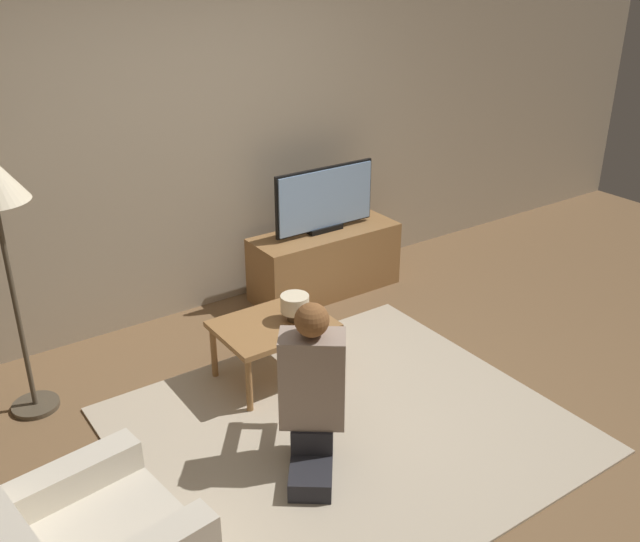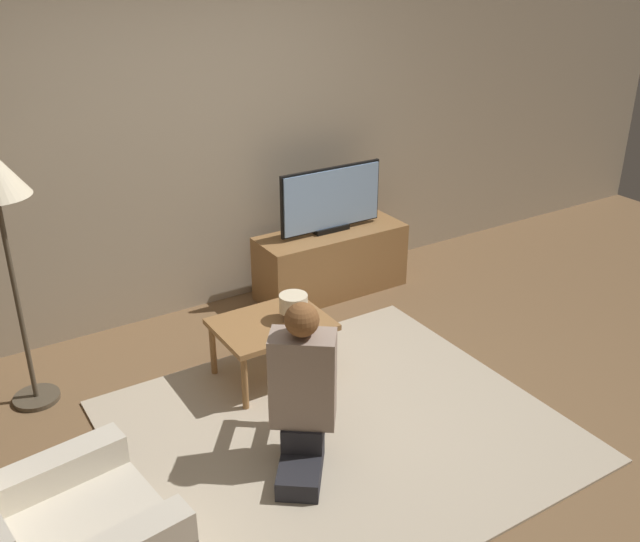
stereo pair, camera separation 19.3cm
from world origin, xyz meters
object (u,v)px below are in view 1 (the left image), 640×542
at_px(coffee_table, 273,330).
at_px(tv, 325,199).
at_px(person_kneeling, 312,388).
at_px(table_lamp, 295,305).

bearing_deg(coffee_table, tv, 40.74).
bearing_deg(person_kneeling, tv, -89.94).
height_order(person_kneeling, table_lamp, person_kneeling).
xyz_separation_m(tv, coffee_table, (-1.00, -0.86, -0.42)).
xyz_separation_m(tv, person_kneeling, (-1.26, -1.68, -0.30)).
bearing_deg(tv, coffee_table, -139.26).
bearing_deg(tv, person_kneeling, -126.84).
xyz_separation_m(coffee_table, table_lamp, (0.14, -0.04, 0.15)).
distance_m(tv, table_lamp, 1.28).
xyz_separation_m(coffee_table, person_kneeling, (-0.26, -0.82, 0.12)).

